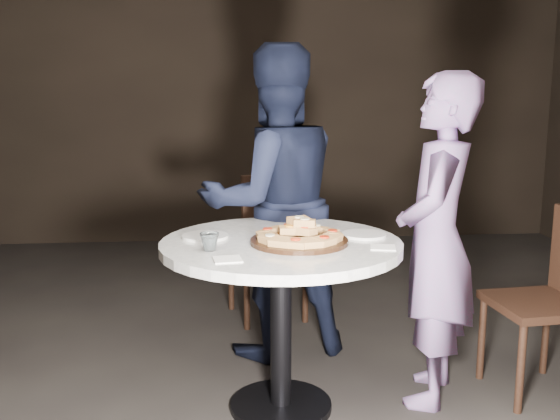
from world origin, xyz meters
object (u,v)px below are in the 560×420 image
(focaccia_pile, at_px, (299,233))
(chair_far, at_px, (272,236))
(diner_navy, at_px, (274,203))
(water_glass, at_px, (210,242))
(table, at_px, (281,273))
(chair_right, at_px, (556,290))
(diner_teal, at_px, (436,241))
(serving_board, at_px, (299,241))

(focaccia_pile, height_order, chair_far, chair_far)
(focaccia_pile, relative_size, diner_navy, 0.23)
(water_glass, bearing_deg, diner_navy, 68.08)
(focaccia_pile, bearing_deg, table, 142.65)
(focaccia_pile, distance_m, chair_right, 1.32)
(table, xyz_separation_m, diner_teal, (0.73, 0.06, 0.12))
(diner_navy, bearing_deg, diner_teal, 124.28)
(serving_board, bearing_deg, table, 142.30)
(water_glass, relative_size, diner_teal, 0.05)
(chair_right, bearing_deg, diner_navy, -119.89)
(water_glass, distance_m, diner_navy, 0.89)
(chair_right, xyz_separation_m, diner_teal, (-0.61, -0.01, 0.26))
(water_glass, relative_size, diner_navy, 0.05)
(table, bearing_deg, diner_navy, 88.32)
(chair_right, bearing_deg, focaccia_pile, -89.60)
(chair_right, bearing_deg, table, -92.37)
(chair_far, relative_size, chair_right, 1.08)
(serving_board, height_order, diner_teal, diner_teal)
(water_glass, bearing_deg, serving_board, 13.44)
(diner_navy, relative_size, diner_teal, 1.10)
(water_glass, height_order, chair_far, chair_far)
(diner_teal, bearing_deg, chair_far, -124.20)
(chair_far, distance_m, diner_teal, 1.31)
(chair_far, xyz_separation_m, diner_navy, (-0.02, -0.47, 0.30))
(table, xyz_separation_m, serving_board, (0.07, -0.06, 0.16))
(focaccia_pile, bearing_deg, chair_right, 5.75)
(focaccia_pile, relative_size, chair_right, 0.43)
(chair_right, bearing_deg, water_glass, -87.78)
(serving_board, height_order, chair_far, chair_far)
(chair_right, relative_size, diner_navy, 0.53)
(focaccia_pile, bearing_deg, diner_teal, 10.26)
(serving_board, distance_m, focaccia_pile, 0.04)
(table, xyz_separation_m, chair_far, (0.04, 1.15, -0.10))
(chair_right, bearing_deg, serving_board, -89.61)
(serving_board, xyz_separation_m, water_glass, (-0.39, -0.09, 0.03))
(table, relative_size, diner_navy, 0.82)
(table, height_order, serving_board, serving_board)
(serving_board, bearing_deg, focaccia_pile, -8.38)
(table, distance_m, chair_far, 1.16)
(water_glass, distance_m, chair_right, 1.71)
(focaccia_pile, distance_m, chair_far, 1.24)
(water_glass, relative_size, chair_far, 0.08)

